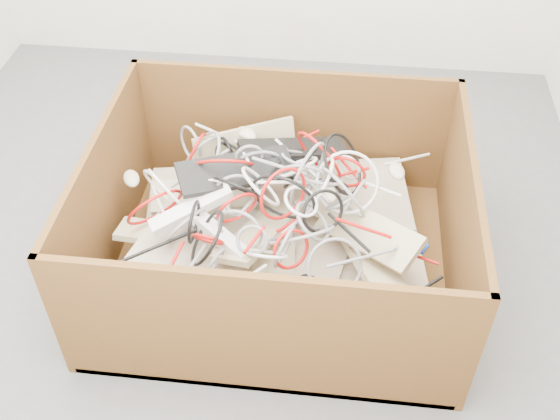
# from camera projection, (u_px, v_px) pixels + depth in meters

# --- Properties ---
(ground) EXTENTS (3.00, 3.00, 0.00)m
(ground) POSITION_uv_depth(u_px,v_px,m) (230.00, 249.00, 2.73)
(ground) COLOR #4F4F52
(ground) RESTS_ON ground
(cardboard_box) EXTENTS (1.33, 1.11, 0.59)m
(cardboard_box) POSITION_uv_depth(u_px,v_px,m) (274.00, 244.00, 2.56)
(cardboard_box) COLOR #422910
(cardboard_box) RESTS_ON ground
(keyboard_pile) EXTENTS (1.12, 0.96, 0.36)m
(keyboard_pile) POSITION_uv_depth(u_px,v_px,m) (277.00, 211.00, 2.48)
(keyboard_pile) COLOR tan
(keyboard_pile) RESTS_ON cardboard_box
(mice_scatter) EXTENTS (1.08, 0.74, 0.21)m
(mice_scatter) POSITION_uv_depth(u_px,v_px,m) (264.00, 197.00, 2.44)
(mice_scatter) COLOR #BDB098
(mice_scatter) RESTS_ON keyboard_pile
(power_strip_left) EXTENTS (0.29, 0.20, 0.13)m
(power_strip_left) POSITION_uv_depth(u_px,v_px,m) (191.00, 209.00, 2.34)
(power_strip_left) COLOR silver
(power_strip_left) RESTS_ON keyboard_pile
(power_strip_right) EXTENTS (0.25, 0.20, 0.09)m
(power_strip_right) POSITION_uv_depth(u_px,v_px,m) (219.00, 235.00, 2.30)
(power_strip_right) COLOR silver
(power_strip_right) RESTS_ON keyboard_pile
(vga_plug) EXTENTS (0.06, 0.06, 0.03)m
(vga_plug) POSITION_uv_depth(u_px,v_px,m) (420.00, 246.00, 2.28)
(vga_plug) COLOR #0C3FC0
(vga_plug) RESTS_ON keyboard_pile
(cable_tangle) EXTENTS (1.16, 0.90, 0.45)m
(cable_tangle) POSITION_uv_depth(u_px,v_px,m) (266.00, 190.00, 2.38)
(cable_tangle) COLOR gray
(cable_tangle) RESTS_ON keyboard_pile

